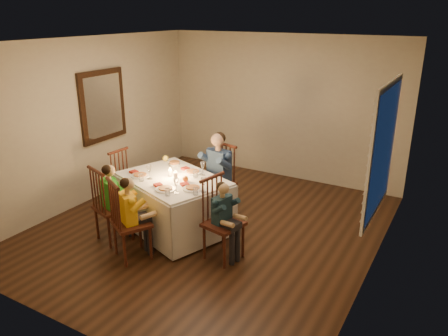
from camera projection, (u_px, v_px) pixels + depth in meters
The scene contains 26 objects.
ground at pixel (210, 227), 6.33m from camera, with size 5.00×5.00×0.00m, color black.
wall_left at pixel (89, 121), 6.94m from camera, with size 0.02×5.00×2.60m, color #BDB7A1.
wall_right at pixel (381, 170), 4.83m from camera, with size 0.02×5.00×2.60m, color #BDB7A1.
wall_back at pixel (281, 108), 7.92m from camera, with size 4.50×0.02×2.60m, color #BDB7A1.
ceiling at pixel (208, 41), 5.44m from camera, with size 5.00×5.00×0.00m, color white.
dining_table at pixel (173, 193), 6.11m from camera, with size 1.78×1.53×0.75m.
chair_adult at pixel (218, 211), 6.83m from camera, with size 0.44×0.42×1.07m, color #36150E, non-canonical shape.
chair_near_left at pixel (116, 239), 6.01m from camera, with size 0.44×0.42×1.07m, color #36150E, non-canonical shape.
chair_near_right at pixel (134, 256), 5.58m from camera, with size 0.44×0.42×1.07m, color #36150E, non-canonical shape.
chair_end at pixel (224, 257), 5.56m from camera, with size 0.44×0.42×1.07m, color #36150E, non-canonical shape.
chair_extra at pixel (131, 212), 6.81m from camera, with size 0.41×0.39×0.99m, color #36150E, non-canonical shape.
adult at pixel (218, 211), 6.83m from camera, with size 0.47×0.43×1.27m, color navy, non-canonical shape.
child_green at pixel (116, 239), 6.01m from camera, with size 0.36×0.33×1.09m, color green, non-canonical shape.
child_yellow at pixel (134, 256), 5.58m from camera, with size 0.36×0.33×1.08m, color yellow, non-canonical shape.
child_teal at pixel (224, 257), 5.56m from camera, with size 0.33×0.30×1.03m, color #18303D, non-canonical shape.
setting_adult at pixel (193, 172), 6.21m from camera, with size 0.26×0.26×0.02m, color white.
setting_green at pixel (140, 176), 6.08m from camera, with size 0.26×0.26×0.02m, color white.
setting_yellow at pixel (166, 189), 5.62m from camera, with size 0.26×0.26×0.02m, color white.
setting_teal at pixel (193, 189), 5.64m from camera, with size 0.26×0.26×0.02m, color white.
candle_left at pixel (170, 173), 6.06m from camera, with size 0.06×0.06×0.10m, color white.
candle_right at pixel (176, 176), 5.96m from camera, with size 0.06×0.06×0.10m, color white.
squash at pixel (165, 158), 6.68m from camera, with size 0.09×0.09×0.09m, color yellow.
orange_fruit at pixel (185, 179), 5.88m from camera, with size 0.08×0.08×0.08m, color orange.
serving_bowl at pixel (174, 164), 6.48m from camera, with size 0.19×0.19×0.05m, color white.
wall_mirror at pixel (103, 106), 7.10m from camera, with size 0.06×0.95×1.15m.
window_blinds at pixel (381, 150), 4.86m from camera, with size 0.07×1.34×1.54m.
Camera 1 is at (3.00, -4.80, 2.97)m, focal length 35.00 mm.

